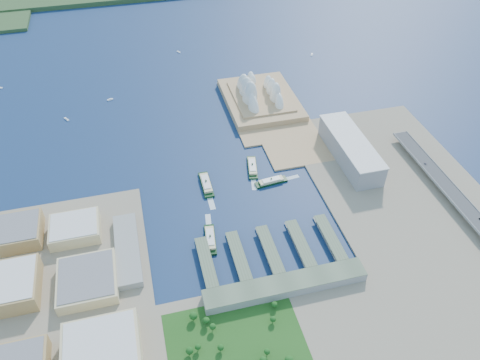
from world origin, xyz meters
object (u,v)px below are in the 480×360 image
object	(u,v)px
toaster_building	(350,149)
car_c	(425,164)
ferry_c	(210,238)
ferry_d	(271,180)
ferry_a	(206,183)
car_b	(480,219)
ferry_b	(252,166)
opera_house	(261,88)

from	to	relation	value
toaster_building	car_c	world-z (taller)	toaster_building
ferry_c	ferry_d	distance (m)	145.50
ferry_a	car_c	xyz separation A→B (m)	(336.60, -52.04, 10.12)
toaster_building	car_b	world-z (taller)	toaster_building
ferry_c	car_c	xyz separation A→B (m)	(352.70, 57.49, 10.50)
ferry_b	ferry_d	size ratio (longest dim) A/B	1.09
ferry_b	ferry_c	size ratio (longest dim) A/B	1.02
car_c	car_b	bearing A→B (deg)	-86.32
opera_house	ferry_d	bearing A→B (deg)	-102.19
ferry_d	car_b	bearing A→B (deg)	-128.72
ferry_a	ferry_d	distance (m)	99.07
ferry_c	car_b	size ratio (longest dim) A/B	14.03
ferry_b	car_c	bearing A→B (deg)	-4.67
ferry_a	ferry_c	distance (m)	110.71
toaster_building	car_c	distance (m)	116.07
ferry_c	ferry_d	xyz separation A→B (m)	(113.44, 91.11, -0.30)
toaster_building	ferry_a	world-z (taller)	toaster_building
toaster_building	ferry_c	world-z (taller)	toaster_building
ferry_d	ferry_a	bearing A→B (deg)	73.16
toaster_building	car_b	xyz separation A→B (m)	(109.00, -181.45, -5.02)
ferry_b	ferry_c	distance (m)	161.86
toaster_building	ferry_d	world-z (taller)	toaster_building
ferry_b	car_b	world-z (taller)	car_b
opera_house	car_c	world-z (taller)	opera_house
ferry_b	ferry_d	xyz separation A→B (m)	(18.76, -40.17, -0.42)
toaster_building	ferry_a	bearing A→B (deg)	-178.80
opera_house	ferry_a	bearing A→B (deg)	-125.39
car_b	car_c	size ratio (longest dim) A/B	0.78
car_b	car_c	distance (m)	124.73
ferry_a	car_c	size ratio (longest dim) A/B	11.79
opera_house	car_c	distance (m)	320.61
ferry_a	car_b	xyz separation A→B (m)	(344.60, -176.52, 10.04)
car_b	ferry_b	bearing A→B (deg)	143.30
ferry_b	car_c	world-z (taller)	car_c
car_c	ferry_c	bearing A→B (deg)	-170.74
toaster_building	ferry_c	size ratio (longest dim) A/B	2.89
ferry_a	ferry_b	world-z (taller)	ferry_a
ferry_d	ferry_b	bearing A→B (deg)	18.91
ferry_b	car_c	size ratio (longest dim) A/B	11.23
toaster_building	ferry_a	distance (m)	236.13
ferry_a	ferry_c	bearing A→B (deg)	-98.03
ferry_a	ferry_d	bearing A→B (deg)	-10.38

